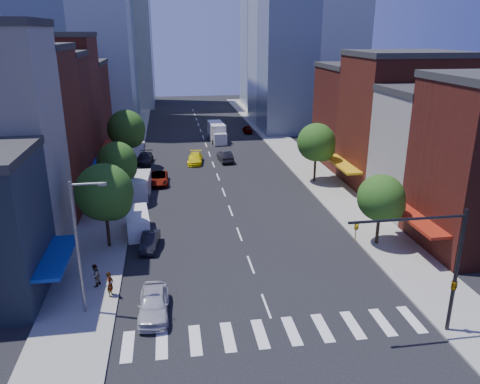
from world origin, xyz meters
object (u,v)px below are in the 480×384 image
object	(u,v)px
pedestrian_far	(95,275)
cargo_van_far	(140,186)
parked_car_front	(154,304)
pedestrian_near	(110,284)
cargo_van_near	(138,223)
box_truck	(217,133)
parked_car_third	(158,178)
taxi	(195,158)
parked_car_rear	(144,159)
traffic_car_oncoming	(225,156)
parked_car_second	(150,241)
traffic_car_far	(248,129)

from	to	relation	value
pedestrian_far	cargo_van_far	bearing A→B (deg)	-161.33
parked_car_front	pedestrian_near	distance (m)	3.98
cargo_van_near	box_truck	world-z (taller)	box_truck
parked_car_third	taxi	size ratio (longest dim) A/B	1.04
pedestrian_far	parked_car_rear	bearing A→B (deg)	-158.75
parked_car_third	traffic_car_oncoming	xyz separation A→B (m)	(9.33, 9.05, 0.07)
traffic_car_oncoming	pedestrian_near	xyz separation A→B (m)	(-12.33, -34.68, 0.29)
parked_car_rear	box_truck	size ratio (longest dim) A/B	0.67
traffic_car_oncoming	pedestrian_near	world-z (taller)	pedestrian_near
cargo_van_near	pedestrian_near	bearing A→B (deg)	-102.49
parked_car_second	parked_car_third	distance (m)	18.10
cargo_van_far	taxi	size ratio (longest dim) A/B	1.17
cargo_van_near	cargo_van_far	size ratio (longest dim) A/B	0.89
box_truck	parked_car_third	bearing A→B (deg)	-116.51
traffic_car_far	pedestrian_near	size ratio (longest dim) A/B	2.07
parked_car_rear	taxi	distance (m)	7.09
parked_car_second	cargo_van_near	distance (m)	3.55
traffic_car_far	traffic_car_oncoming	bearing A→B (deg)	73.44
parked_car_rear	pedestrian_far	bearing A→B (deg)	-88.40
parked_car_second	parked_car_third	xyz separation A→B (m)	(0.52, 18.10, 0.05)
parked_car_front	pedestrian_near	xyz separation A→B (m)	(-3.00, 2.60, 0.23)
parked_car_front	parked_car_third	size ratio (longest dim) A/B	0.97
parked_car_front	pedestrian_far	size ratio (longest dim) A/B	2.84
taxi	traffic_car_oncoming	world-z (taller)	traffic_car_oncoming
parked_car_rear	traffic_car_far	xyz separation A→B (m)	(17.88, 18.84, -0.10)
parked_car_rear	traffic_car_oncoming	size ratio (longest dim) A/B	1.10
parked_car_third	pedestrian_far	size ratio (longest dim) A/B	2.94
parked_car_third	box_truck	size ratio (longest dim) A/B	0.66
parked_car_second	cargo_van_near	bearing A→B (deg)	114.94
parked_car_second	box_truck	distance (m)	41.56
parked_car_front	cargo_van_far	size ratio (longest dim) A/B	0.86
parked_car_second	parked_car_third	size ratio (longest dim) A/B	0.79
cargo_van_near	pedestrian_far	distance (m)	9.71
parked_car_front	cargo_van_near	xyz separation A→B (m)	(-1.67, 13.47, 0.20)
parked_car_front	parked_car_rear	xyz separation A→B (m)	(-2.00, 37.74, -0.08)
cargo_van_far	pedestrian_far	distance (m)	20.04
pedestrian_far	traffic_car_oncoming	bearing A→B (deg)	-177.19
cargo_van_near	traffic_car_oncoming	distance (m)	26.23
parked_car_second	pedestrian_far	xyz separation A→B (m)	(-3.71, -6.02, 0.35)
parked_car_second	pedestrian_near	bearing A→B (deg)	-102.24
taxi	pedestrian_far	distance (m)	34.14
cargo_van_far	pedestrian_near	distance (m)	21.45
taxi	parked_car_third	bearing A→B (deg)	-112.99
cargo_van_near	pedestrian_far	xyz separation A→B (m)	(-2.57, -9.36, -0.02)
parked_car_front	taxi	size ratio (longest dim) A/B	1.00
parked_car_third	pedestrian_near	xyz separation A→B (m)	(-3.00, -25.63, 0.36)
taxi	box_truck	xyz separation A→B (m)	(4.55, 13.48, 0.73)
cargo_van_far	traffic_car_far	bearing A→B (deg)	64.11
parked_car_front	traffic_car_oncoming	xyz separation A→B (m)	(9.33, 37.28, -0.06)
pedestrian_near	pedestrian_far	size ratio (longest dim) A/B	1.06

